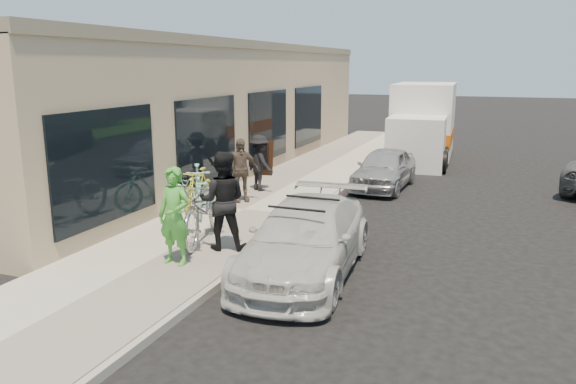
% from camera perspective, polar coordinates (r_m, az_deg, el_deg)
% --- Properties ---
extents(ground, '(120.00, 120.00, 0.00)m').
position_cam_1_polar(ground, '(10.07, -1.50, -7.61)').
color(ground, black).
rests_on(ground, ground).
extents(sidewalk, '(3.00, 34.00, 0.15)m').
position_cam_1_polar(sidewalk, '(13.44, -4.48, -2.06)').
color(sidewalk, '#B0AD9F').
rests_on(sidewalk, ground).
extents(curb, '(0.12, 34.00, 0.13)m').
position_cam_1_polar(curb, '(12.87, 1.77, -2.74)').
color(curb, '#9C978E').
rests_on(curb, ground).
extents(storefront, '(3.60, 20.00, 4.22)m').
position_cam_1_polar(storefront, '(18.96, -6.99, 8.50)').
color(storefront, tan).
rests_on(storefront, ground).
extents(bike_rack, '(0.09, 0.66, 0.93)m').
position_cam_1_polar(bike_rack, '(13.60, -9.37, 0.74)').
color(bike_rack, black).
rests_on(bike_rack, sidewalk).
extents(sandwich_board, '(0.74, 0.75, 1.07)m').
position_cam_1_polar(sandwich_board, '(17.52, -2.74, 3.53)').
color(sandwich_board, black).
rests_on(sandwich_board, sidewalk).
extents(sedan_white, '(2.04, 4.35, 1.27)m').
position_cam_1_polar(sedan_white, '(9.57, 1.79, -4.81)').
color(sedan_white, beige).
rests_on(sedan_white, ground).
extents(sedan_silver, '(1.53, 3.48, 1.17)m').
position_cam_1_polar(sedan_silver, '(16.49, 9.76, 2.37)').
color(sedan_silver, '#A5A5AA').
rests_on(sedan_silver, ground).
extents(moving_truck, '(2.46, 5.86, 2.83)m').
position_cam_1_polar(moving_truck, '(21.90, 13.49, 6.52)').
color(moving_truck, silver).
rests_on(moving_truck, ground).
extents(tandem_bike, '(1.33, 2.51, 1.26)m').
position_cam_1_polar(tandem_bike, '(11.03, -8.47, -1.69)').
color(tandem_bike, '#B2B2B5').
rests_on(tandem_bike, sidewalk).
extents(woman_rider, '(0.65, 0.46, 1.69)m').
position_cam_1_polar(woman_rider, '(9.74, -11.47, -2.41)').
color(woman_rider, green).
rests_on(woman_rider, sidewalk).
extents(man_standing, '(1.07, 0.95, 1.84)m').
position_cam_1_polar(man_standing, '(10.40, -6.67, -0.88)').
color(man_standing, black).
rests_on(man_standing, sidewalk).
extents(cruiser_bike_a, '(1.43, 1.85, 1.12)m').
position_cam_1_polar(cruiser_bike_a, '(13.04, -9.12, 0.21)').
color(cruiser_bike_a, '#8ED4C0').
rests_on(cruiser_bike_a, sidewalk).
extents(cruiser_bike_b, '(0.91, 1.61, 0.80)m').
position_cam_1_polar(cruiser_bike_b, '(13.56, -9.13, 0.02)').
color(cruiser_bike_b, '#8ED4C0').
rests_on(cruiser_bike_b, sidewalk).
extents(cruiser_bike_c, '(0.55, 1.59, 0.94)m').
position_cam_1_polar(cruiser_bike_c, '(13.61, -9.07, 0.37)').
color(cruiser_bike_c, yellow).
rests_on(cruiser_bike_c, sidewalk).
extents(bystander_a, '(1.13, 0.98, 1.52)m').
position_cam_1_polar(bystander_a, '(15.28, -2.89, 2.97)').
color(bystander_a, black).
rests_on(bystander_a, sidewalk).
extents(bystander_b, '(0.97, 0.90, 1.60)m').
position_cam_1_polar(bystander_b, '(14.04, -4.88, 2.22)').
color(bystander_b, brown).
rests_on(bystander_b, sidewalk).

